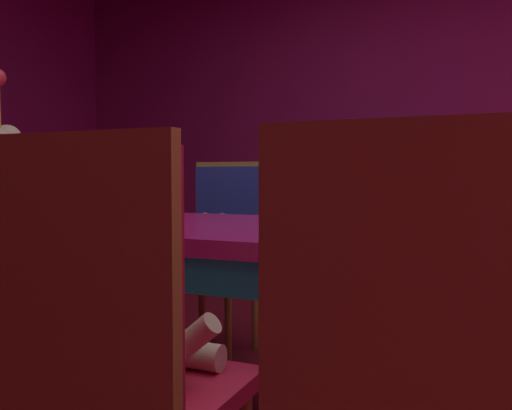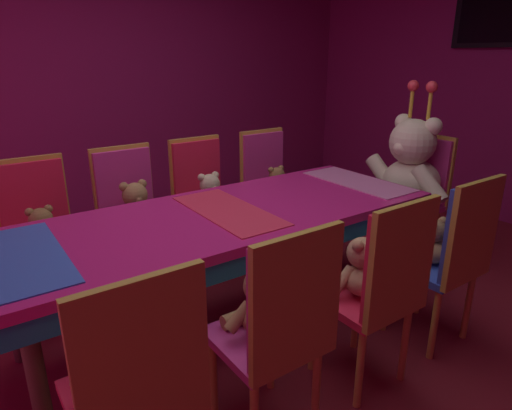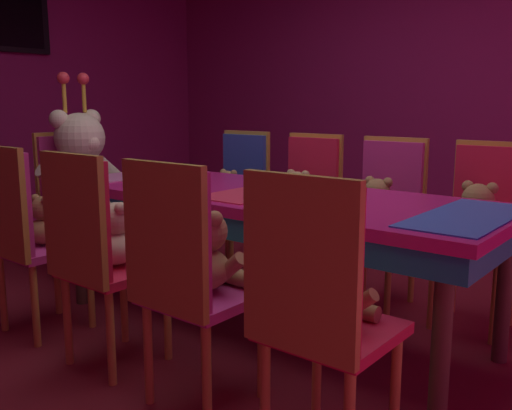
{
  "view_description": "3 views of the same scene",
  "coord_description": "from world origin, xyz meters",
  "px_view_note": "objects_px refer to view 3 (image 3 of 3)",
  "views": [
    {
      "loc": [
        -1.68,
        -0.38,
        0.91
      ],
      "look_at": [
        0.01,
        0.35,
        0.81
      ],
      "focal_mm": 37.65,
      "sensor_mm": 36.0,
      "label": 1
    },
    {
      "loc": [
        1.98,
        -1.2,
        1.57
      ],
      "look_at": [
        -0.01,
        0.2,
        0.73
      ],
      "focal_mm": 31.03,
      "sensor_mm": 36.0,
      "label": 2
    },
    {
      "loc": [
        -2.27,
        -1.77,
        1.19
      ],
      "look_at": [
        -0.06,
        0.01,
        0.68
      ],
      "focal_mm": 39.95,
      "sensor_mm": 36.0,
      "label": 3
    }
  ],
  "objects_px": {
    "teddy_left_2": "(118,238)",
    "chair_right_2": "(308,193)",
    "banquet_table": "(265,208)",
    "teddy_right_0": "(476,218)",
    "teddy_left_1": "(208,256)",
    "chair_left_1": "(181,265)",
    "chair_right_1": "(387,203)",
    "chair_left_3": "(19,223)",
    "king_teddy_bear": "(82,167)",
    "chair_right_3": "(240,185)",
    "teddy_right_1": "(376,207)",
    "teddy_left_0": "(337,291)",
    "throne_chair": "(69,187)",
    "chair_left_0": "(313,296)",
    "chair_right_0": "(485,215)",
    "teddy_right_2": "(296,197)",
    "chair_left_2": "(91,242)",
    "teddy_right_3": "(227,191)",
    "teddy_left_3": "(46,223)"
  },
  "relations": [
    {
      "from": "teddy_left_2",
      "to": "chair_right_2",
      "type": "height_order",
      "value": "chair_right_2"
    },
    {
      "from": "banquet_table",
      "to": "teddy_right_0",
      "type": "relative_size",
      "value": 6.96
    },
    {
      "from": "teddy_left_1",
      "to": "chair_left_1",
      "type": "bearing_deg",
      "value": 180.0
    },
    {
      "from": "chair_right_2",
      "to": "chair_right_1",
      "type": "bearing_deg",
      "value": 88.67
    },
    {
      "from": "chair_left_3",
      "to": "king_teddy_bear",
      "type": "relative_size",
      "value": 1.06
    },
    {
      "from": "teddy_left_2",
      "to": "chair_right_2",
      "type": "bearing_deg",
      "value": 0.6
    },
    {
      "from": "teddy_left_2",
      "to": "chair_right_3",
      "type": "distance_m",
      "value": 1.67
    },
    {
      "from": "teddy_left_2",
      "to": "teddy_right_1",
      "type": "bearing_deg",
      "value": -21.65
    },
    {
      "from": "teddy_left_0",
      "to": "chair_left_3",
      "type": "relative_size",
      "value": 0.29
    },
    {
      "from": "chair_left_3",
      "to": "throne_chair",
      "type": "bearing_deg",
      "value": 45.57
    },
    {
      "from": "throne_chair",
      "to": "teddy_right_0",
      "type": "bearing_deg",
      "value": 14.77
    },
    {
      "from": "chair_left_1",
      "to": "teddy_left_1",
      "type": "height_order",
      "value": "chair_left_1"
    },
    {
      "from": "chair_left_0",
      "to": "teddy_left_0",
      "type": "height_order",
      "value": "chair_left_0"
    },
    {
      "from": "teddy_left_1",
      "to": "chair_right_1",
      "type": "xyz_separation_m",
      "value": [
        1.55,
        -0.0,
        -0.0
      ]
    },
    {
      "from": "chair_right_0",
      "to": "chair_right_1",
      "type": "height_order",
      "value": "same"
    },
    {
      "from": "chair_left_1",
      "to": "teddy_left_2",
      "type": "bearing_deg",
      "value": 75.57
    },
    {
      "from": "teddy_left_2",
      "to": "chair_right_2",
      "type": "relative_size",
      "value": 0.32
    },
    {
      "from": "chair_left_0",
      "to": "chair_right_1",
      "type": "height_order",
      "value": "same"
    },
    {
      "from": "teddy_left_1",
      "to": "chair_right_1",
      "type": "bearing_deg",
      "value": -0.06
    },
    {
      "from": "banquet_table",
      "to": "teddy_right_2",
      "type": "bearing_deg",
      "value": 22.93
    },
    {
      "from": "chair_left_3",
      "to": "king_teddy_bear",
      "type": "bearing_deg",
      "value": 39.3
    },
    {
      "from": "banquet_table",
      "to": "teddy_right_0",
      "type": "bearing_deg",
      "value": -51.03
    },
    {
      "from": "chair_left_1",
      "to": "teddy_left_1",
      "type": "distance_m",
      "value": 0.15
    },
    {
      "from": "chair_left_2",
      "to": "teddy_right_3",
      "type": "height_order",
      "value": "chair_left_2"
    },
    {
      "from": "chair_right_0",
      "to": "chair_right_1",
      "type": "relative_size",
      "value": 1.0
    },
    {
      "from": "chair_left_0",
      "to": "teddy_right_1",
      "type": "height_order",
      "value": "chair_left_0"
    },
    {
      "from": "teddy_left_0",
      "to": "chair_right_3",
      "type": "height_order",
      "value": "chair_right_3"
    },
    {
      "from": "throne_chair",
      "to": "king_teddy_bear",
      "type": "height_order",
      "value": "king_teddy_bear"
    },
    {
      "from": "chair_left_3",
      "to": "chair_left_2",
      "type": "bearing_deg",
      "value": -90.73
    },
    {
      "from": "teddy_right_1",
      "to": "teddy_right_3",
      "type": "xyz_separation_m",
      "value": [
        0.0,
        1.16,
        -0.02
      ]
    },
    {
      "from": "chair_right_0",
      "to": "throne_chair",
      "type": "relative_size",
      "value": 1.0
    },
    {
      "from": "teddy_left_0",
      "to": "teddy_left_2",
      "type": "bearing_deg",
      "value": 90.88
    },
    {
      "from": "chair_left_3",
      "to": "king_teddy_bear",
      "type": "height_order",
      "value": "king_teddy_bear"
    },
    {
      "from": "teddy_left_1",
      "to": "teddy_left_2",
      "type": "distance_m",
      "value": 0.56
    },
    {
      "from": "teddy_right_3",
      "to": "chair_right_2",
      "type": "bearing_deg",
      "value": 104.97
    },
    {
      "from": "teddy_right_0",
      "to": "chair_right_1",
      "type": "distance_m",
      "value": 0.6
    },
    {
      "from": "chair_right_3",
      "to": "teddy_left_3",
      "type": "bearing_deg",
      "value": -0.17
    },
    {
      "from": "chair_right_0",
      "to": "teddy_right_3",
      "type": "xyz_separation_m",
      "value": [
        -0.14,
        1.74,
        -0.02
      ]
    },
    {
      "from": "teddy_right_1",
      "to": "throne_chair",
      "type": "height_order",
      "value": "throne_chair"
    },
    {
      "from": "teddy_left_3",
      "to": "chair_right_1",
      "type": "bearing_deg",
      "value": -36.98
    },
    {
      "from": "chair_left_2",
      "to": "chair_right_3",
      "type": "height_order",
      "value": "same"
    },
    {
      "from": "teddy_left_1",
      "to": "king_teddy_bear",
      "type": "relative_size",
      "value": 0.38
    },
    {
      "from": "chair_left_1",
      "to": "throne_chair",
      "type": "xyz_separation_m",
      "value": [
        0.86,
        2.03,
        0.0
      ]
    },
    {
      "from": "chair_left_2",
      "to": "chair_right_3",
      "type": "relative_size",
      "value": 1.0
    },
    {
      "from": "banquet_table",
      "to": "chair_right_0",
      "type": "bearing_deg",
      "value": -45.54
    },
    {
      "from": "teddy_right_0",
      "to": "chair_right_3",
      "type": "relative_size",
      "value": 0.35
    },
    {
      "from": "teddy_right_2",
      "to": "chair_right_3",
      "type": "height_order",
      "value": "chair_right_3"
    },
    {
      "from": "chair_left_1",
      "to": "throne_chair",
      "type": "height_order",
      "value": "same"
    },
    {
      "from": "teddy_left_3",
      "to": "chair_right_3",
      "type": "bearing_deg",
      "value": -0.17
    },
    {
      "from": "teddy_left_2",
      "to": "chair_left_3",
      "type": "distance_m",
      "value": 0.62
    }
  ]
}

